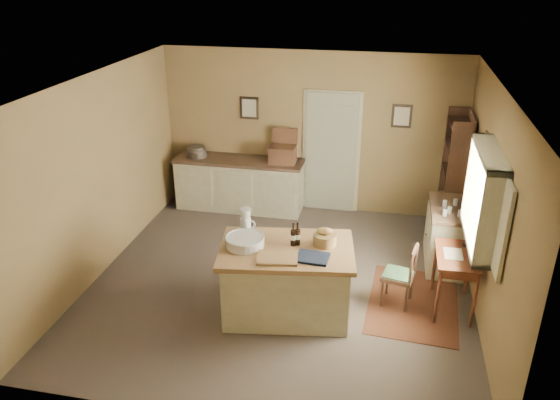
{
  "coord_description": "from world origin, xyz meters",
  "views": [
    {
      "loc": [
        1.25,
        -6.18,
        4.06
      ],
      "look_at": [
        -0.05,
        0.15,
        1.15
      ],
      "focal_mm": 35.0,
      "sensor_mm": 36.0,
      "label": 1
    }
  ],
  "objects_px": {
    "desk_chair": "(398,276)",
    "right_cabinet": "(448,236)",
    "writing_desk": "(456,262)",
    "shelving_unit": "(457,176)",
    "work_island": "(286,279)",
    "sideboard": "(240,182)"
  },
  "relations": [
    {
      "from": "writing_desk",
      "to": "shelving_unit",
      "type": "distance_m",
      "value": 2.17
    },
    {
      "from": "right_cabinet",
      "to": "work_island",
      "type": "bearing_deg",
      "value": -141.69
    },
    {
      "from": "writing_desk",
      "to": "shelving_unit",
      "type": "height_order",
      "value": "shelving_unit"
    },
    {
      "from": "right_cabinet",
      "to": "shelving_unit",
      "type": "bearing_deg",
      "value": 81.96
    },
    {
      "from": "work_island",
      "to": "sideboard",
      "type": "height_order",
      "value": "work_island"
    },
    {
      "from": "desk_chair",
      "to": "right_cabinet",
      "type": "distance_m",
      "value": 1.3
    },
    {
      "from": "writing_desk",
      "to": "desk_chair",
      "type": "xyz_separation_m",
      "value": [
        -0.67,
        -0.04,
        -0.26
      ]
    },
    {
      "from": "sideboard",
      "to": "desk_chair",
      "type": "distance_m",
      "value": 3.6
    },
    {
      "from": "sideboard",
      "to": "right_cabinet",
      "type": "bearing_deg",
      "value": -20.65
    },
    {
      "from": "work_island",
      "to": "shelving_unit",
      "type": "xyz_separation_m",
      "value": [
        2.16,
        2.66,
        0.48
      ]
    },
    {
      "from": "writing_desk",
      "to": "shelving_unit",
      "type": "xyz_separation_m",
      "value": [
        0.15,
        2.15,
        0.3
      ]
    },
    {
      "from": "writing_desk",
      "to": "right_cabinet",
      "type": "bearing_deg",
      "value": 90.01
    },
    {
      "from": "writing_desk",
      "to": "sideboard",
      "type": "bearing_deg",
      "value": 145.14
    },
    {
      "from": "sideboard",
      "to": "shelving_unit",
      "type": "height_order",
      "value": "shelving_unit"
    },
    {
      "from": "shelving_unit",
      "to": "work_island",
      "type": "bearing_deg",
      "value": -129.11
    },
    {
      "from": "writing_desk",
      "to": "right_cabinet",
      "type": "xyz_separation_m",
      "value": [
        -0.0,
        1.08,
        -0.2
      ]
    },
    {
      "from": "writing_desk",
      "to": "desk_chair",
      "type": "distance_m",
      "value": 0.72
    },
    {
      "from": "desk_chair",
      "to": "shelving_unit",
      "type": "xyz_separation_m",
      "value": [
        0.82,
        2.19,
        0.56
      ]
    },
    {
      "from": "work_island",
      "to": "sideboard",
      "type": "xyz_separation_m",
      "value": [
        -1.36,
        2.86,
        -0.0
      ]
    },
    {
      "from": "right_cabinet",
      "to": "writing_desk",
      "type": "bearing_deg",
      "value": -89.99
    },
    {
      "from": "sideboard",
      "to": "desk_chair",
      "type": "xyz_separation_m",
      "value": [
        2.7,
        -2.39,
        -0.08
      ]
    },
    {
      "from": "desk_chair",
      "to": "right_cabinet",
      "type": "bearing_deg",
      "value": 71.06
    }
  ]
}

